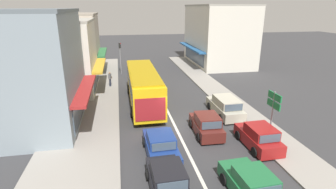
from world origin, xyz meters
The scene contains 18 objects.
ground_plane centered at (0.00, 0.00, 0.00)m, with size 140.00×140.00×0.00m, color #353538.
lane_centre_line centered at (0.00, 4.00, 0.00)m, with size 0.20×28.00×0.01m, color silver.
sidewalk_left centered at (-6.80, 6.00, 0.07)m, with size 5.20×44.00×0.14m, color gray.
kerb_right centered at (6.20, 6.00, 0.06)m, with size 2.80×44.00×0.12m, color gray.
shopfront_corner_near centered at (-10.18, 2.14, 4.27)m, with size 7.28×8.78×8.56m.
shopfront_mid_block centered at (-10.18, 10.77, 3.74)m, with size 8.40×8.17×7.49m.
shopfront_far_end centered at (-10.18, 19.46, 3.95)m, with size 8.10×8.48×7.90m.
building_right_far centered at (11.48, 21.65, 4.50)m, with size 8.76×12.58×9.02m.
city_bus centered at (-1.87, 5.32, 1.88)m, with size 2.78×10.87×3.23m.
sedan_adjacent_lane_lead centered at (1.92, -8.46, 0.66)m, with size 2.04×4.27×1.47m.
sedan_adjacent_lane_trail centered at (-1.72, -3.88, 0.66)m, with size 1.98×4.24×1.47m.
hatchback_queue_gap_filler centered at (1.92, -1.63, 0.71)m, with size 1.91×3.75×1.54m.
hatchback_queue_far_back centered at (-1.95, -7.29, 0.71)m, with size 1.88×3.73×1.54m.
parked_hatchback_kerb_front centered at (4.65, -4.02, 0.71)m, with size 1.87×3.73×1.54m.
parked_wagon_kerb_second centered at (4.62, 1.45, 0.75)m, with size 1.98×4.52×1.58m.
traffic_light_downstreet centered at (-3.77, 17.51, 2.85)m, with size 0.33×0.24×4.20m.
directional_road_sign centered at (5.65, -3.64, 2.70)m, with size 0.10×1.40×3.60m.
pedestrian_with_handbag_near centered at (-5.07, 11.44, 1.07)m, with size 0.40×0.65×1.63m.
Camera 1 is at (-3.88, -17.80, 8.68)m, focal length 28.00 mm.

